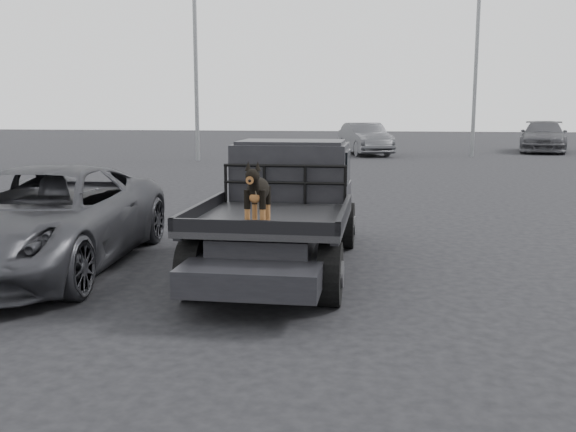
# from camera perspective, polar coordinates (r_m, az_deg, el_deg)

# --- Properties ---
(ground) EXTENTS (120.00, 120.00, 0.00)m
(ground) POSITION_cam_1_polar(r_m,az_deg,el_deg) (7.77, -5.08, -7.63)
(ground) COLOR black
(ground) RESTS_ON ground
(flatbed_ute) EXTENTS (2.00, 5.40, 0.92)m
(flatbed_ute) POSITION_cam_1_polar(r_m,az_deg,el_deg) (9.25, -0.49, -1.87)
(flatbed_ute) COLOR black
(flatbed_ute) RESTS_ON ground
(ute_cab) EXTENTS (1.72, 1.30, 0.88)m
(ute_cab) POSITION_cam_1_polar(r_m,az_deg,el_deg) (10.05, 0.34, 4.23)
(ute_cab) COLOR black
(ute_cab) RESTS_ON flatbed_ute
(headache_rack) EXTENTS (1.80, 0.08, 0.55)m
(headache_rack) POSITION_cam_1_polar(r_m,az_deg,el_deg) (9.33, -0.31, 2.80)
(headache_rack) COLOR black
(headache_rack) RESTS_ON flatbed_ute
(dog) EXTENTS (0.32, 0.60, 0.74)m
(dog) POSITION_cam_1_polar(r_m,az_deg,el_deg) (7.53, -2.70, 1.90)
(dog) COLOR black
(dog) RESTS_ON flatbed_ute
(parked_suv) EXTENTS (2.83, 5.42, 1.46)m
(parked_suv) POSITION_cam_1_polar(r_m,az_deg,el_deg) (9.81, -21.06, -0.26)
(parked_suv) COLOR #313136
(parked_suv) RESTS_ON ground
(distant_car_a) EXTENTS (3.05, 5.10, 1.59)m
(distant_car_a) POSITION_cam_1_polar(r_m,az_deg,el_deg) (32.72, 6.86, 6.83)
(distant_car_a) COLOR #434448
(distant_car_a) RESTS_ON ground
(distant_car_b) EXTENTS (3.49, 6.00, 1.63)m
(distant_car_b) POSITION_cam_1_polar(r_m,az_deg,el_deg) (37.17, 21.75, 6.58)
(distant_car_b) COLOR #424347
(distant_car_b) RESTS_ON ground
(floodlight_mid) EXTENTS (1.08, 0.28, 13.36)m
(floodlight_mid) POSITION_cam_1_polar(r_m,az_deg,el_deg) (32.76, 16.62, 17.90)
(floodlight_mid) COLOR slate
(floodlight_mid) RESTS_ON ground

